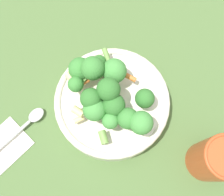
# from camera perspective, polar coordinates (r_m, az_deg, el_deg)

# --- Properties ---
(ground_plane) EXTENTS (3.00, 3.00, 0.00)m
(ground_plane) POSITION_cam_1_polar(r_m,az_deg,el_deg) (0.57, 0.00, -1.94)
(ground_plane) COLOR #4C6B38
(bowl) EXTENTS (0.23, 0.23, 0.05)m
(bowl) POSITION_cam_1_polar(r_m,az_deg,el_deg) (0.55, 0.00, -1.12)
(bowl) COLOR silver
(bowl) RESTS_ON ground_plane
(pasta_salad) EXTENTS (0.19, 0.17, 0.08)m
(pasta_salad) POSITION_cam_1_polar(r_m,az_deg,el_deg) (0.48, -1.16, 1.35)
(pasta_salad) COLOR #8CB766
(pasta_salad) RESTS_ON bowl
(cup) EXTENTS (0.08, 0.08, 0.12)m
(cup) POSITION_cam_1_polar(r_m,az_deg,el_deg) (0.53, 21.57, -12.28)
(cup) COLOR #CC4C23
(cup) RESTS_ON ground_plane
(spoon) EXTENTS (0.13, 0.17, 0.01)m
(spoon) POSITION_cam_1_polar(r_m,az_deg,el_deg) (0.58, -19.45, -6.63)
(spoon) COLOR silver
(spoon) RESTS_ON napkin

